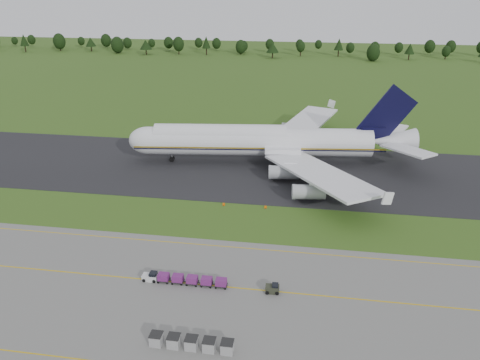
% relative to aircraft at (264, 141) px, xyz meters
% --- Properties ---
extents(ground, '(600.00, 600.00, 0.00)m').
position_rel_aircraft_xyz_m(ground, '(-4.89, -33.73, -6.07)').
color(ground, '#315218').
rests_on(ground, ground).
extents(apron, '(300.00, 52.00, 0.06)m').
position_rel_aircraft_xyz_m(apron, '(-4.89, -67.73, -6.04)').
color(apron, slate).
rests_on(apron, ground).
extents(taxiway, '(300.00, 40.00, 0.08)m').
position_rel_aircraft_xyz_m(taxiway, '(-4.89, -5.73, -6.03)').
color(taxiway, black).
rests_on(taxiway, ground).
extents(apron_markings, '(300.00, 30.20, 0.01)m').
position_rel_aircraft_xyz_m(apron_markings, '(-4.89, -60.71, -6.01)').
color(apron_markings, gold).
rests_on(apron_markings, apron).
extents(tree_line, '(526.53, 23.55, 11.76)m').
position_rel_aircraft_xyz_m(tree_line, '(2.47, 186.26, -0.15)').
color(tree_line, black).
rests_on(tree_line, ground).
extents(aircraft, '(75.94, 73.31, 21.26)m').
position_rel_aircraft_xyz_m(aircraft, '(0.00, 0.00, 0.00)').
color(aircraft, white).
rests_on(aircraft, ground).
extents(baggage_train, '(13.90, 1.47, 1.42)m').
position_rel_aircraft_xyz_m(baggage_train, '(-7.06, -55.80, -5.25)').
color(baggage_train, silver).
rests_on(baggage_train, apron).
extents(utility_cart, '(2.20, 1.50, 1.18)m').
position_rel_aircraft_xyz_m(utility_cart, '(7.26, -55.98, -5.44)').
color(utility_cart, '#292D1F').
rests_on(utility_cart, apron).
extents(uld_row, '(11.28, 1.68, 1.66)m').
position_rel_aircraft_xyz_m(uld_row, '(-2.22, -69.58, -5.18)').
color(uld_row, gray).
rests_on(uld_row, apron).
extents(edge_markers, '(9.57, 0.30, 0.60)m').
position_rel_aircraft_xyz_m(edge_markers, '(-1.27, -27.10, -5.80)').
color(edge_markers, '#FF5F08').
rests_on(edge_markers, ground).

